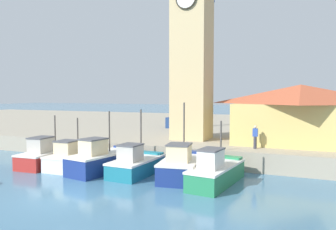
{
  "coord_description": "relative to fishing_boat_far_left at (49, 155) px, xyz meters",
  "views": [
    {
      "loc": [
        10.99,
        -12.45,
        5.06
      ],
      "look_at": [
        0.97,
        10.93,
        3.5
      ],
      "focal_mm": 35.0,
      "sensor_mm": 36.0,
      "label": 1
    }
  ],
  "objects": [
    {
      "name": "fishing_boat_mid_left",
      "position": [
        7.21,
        -0.09,
        -0.03
      ],
      "size": [
        2.19,
        4.49,
        4.14
      ],
      "color": "#196B7F",
      "rests_on": "ground"
    },
    {
      "name": "fishing_boat_left_outer",
      "position": [
        2.26,
        -0.13,
        -0.03
      ],
      "size": [
        2.23,
        4.2,
        3.45
      ],
      "color": "silver",
      "rests_on": "ground"
    },
    {
      "name": "warehouse_right",
      "position": [
        16.61,
        9.03,
        2.94
      ],
      "size": [
        9.82,
        7.27,
        4.53
      ],
      "color": "tan",
      "rests_on": "quay_wharf"
    },
    {
      "name": "clock_tower",
      "position": [
        8.08,
        8.11,
        8.91
      ],
      "size": [
        3.43,
        3.43,
        17.3
      ],
      "color": "tan",
      "rests_on": "quay_wharf"
    },
    {
      "name": "fishing_boat_far_left",
      "position": [
        0.0,
        0.0,
        0.0
      ],
      "size": [
        2.34,
        5.26,
        3.56
      ],
      "color": "#AD2823",
      "rests_on": "ground"
    },
    {
      "name": "port_crane_far",
      "position": [
        3.57,
        16.33,
        7.49
      ],
      "size": [
        3.92,
        7.2,
        18.59
      ],
      "color": "navy",
      "rests_on": "quay_wharf"
    },
    {
      "name": "fishing_boat_mid_right",
      "position": [
        12.45,
        -0.29,
        0.01
      ],
      "size": [
        2.33,
        5.2,
        3.56
      ],
      "color": "#237A4C",
      "rests_on": "ground"
    },
    {
      "name": "ground_plane",
      "position": [
        6.15,
        -5.68,
        -0.71
      ],
      "size": [
        300.0,
        300.0,
        0.0
      ],
      "primitive_type": "plane",
      "color": "teal"
    },
    {
      "name": "dock_worker_near_tower",
      "position": [
        13.82,
        4.97,
        1.47
      ],
      "size": [
        0.34,
        0.22,
        1.62
      ],
      "color": "#33333D",
      "rests_on": "quay_wharf"
    },
    {
      "name": "quay_wharf",
      "position": [
        6.15,
        23.25,
        -0.05
      ],
      "size": [
        120.0,
        40.0,
        1.34
      ],
      "primitive_type": "cube",
      "color": "#9E937F",
      "rests_on": "ground"
    },
    {
      "name": "fishing_boat_left_inner",
      "position": [
        4.76,
        -0.24,
        0.09
      ],
      "size": [
        2.87,
        5.29,
        3.97
      ],
      "color": "navy",
      "rests_on": "ground"
    },
    {
      "name": "fishing_boat_center",
      "position": [
        10.18,
        0.23,
        0.05
      ],
      "size": [
        2.81,
        4.91,
        4.59
      ],
      "color": "navy",
      "rests_on": "ground"
    }
  ]
}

